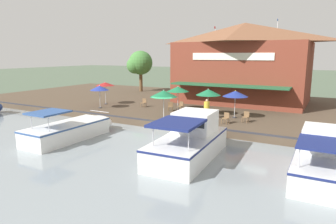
# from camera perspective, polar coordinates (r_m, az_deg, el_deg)

# --- Properties ---
(ground_plane) EXTENTS (220.00, 220.00, 0.00)m
(ground_plane) POSITION_cam_1_polar(r_m,az_deg,el_deg) (23.63, -1.42, -3.47)
(ground_plane) COLOR #4C5B47
(quay_deck) EXTENTS (22.00, 56.00, 0.60)m
(quay_deck) POSITION_cam_1_polar(r_m,az_deg,el_deg) (33.32, 8.17, 1.17)
(quay_deck) COLOR #4C3D2D
(quay_deck) RESTS_ON ground
(quay_edge_fender) EXTENTS (0.20, 50.40, 0.10)m
(quay_edge_fender) POSITION_cam_1_polar(r_m,az_deg,el_deg) (23.56, -1.31, -1.89)
(quay_edge_fender) COLOR #2D2D33
(quay_edge_fender) RESTS_ON quay_deck
(waterfront_restaurant) EXTENTS (11.16, 14.27, 8.92)m
(waterfront_restaurant) POSITION_cam_1_polar(r_m,az_deg,el_deg) (34.82, 14.14, 9.17)
(waterfront_restaurant) COLOR brown
(waterfront_restaurant) RESTS_ON quay_deck
(patio_umbrella_mid_patio_right) EXTENTS (2.16, 2.16, 2.34)m
(patio_umbrella_mid_patio_right) POSITION_cam_1_polar(r_m,az_deg,el_deg) (26.39, 7.69, 3.77)
(patio_umbrella_mid_patio_right) COLOR #B7B7B7
(patio_umbrella_mid_patio_right) RESTS_ON quay_deck
(patio_umbrella_back_row) EXTENTS (1.87, 1.87, 2.28)m
(patio_umbrella_back_row) POSITION_cam_1_polar(r_m,az_deg,el_deg) (30.45, -12.93, 4.48)
(patio_umbrella_back_row) COLOR #B7B7B7
(patio_umbrella_back_row) RESTS_ON quay_deck
(patio_umbrella_mid_patio_left) EXTENTS (2.11, 2.11, 2.34)m
(patio_umbrella_mid_patio_left) POSITION_cam_1_polar(r_m,az_deg,el_deg) (25.60, 12.70, 3.42)
(patio_umbrella_mid_patio_left) COLOR #B7B7B7
(patio_umbrella_mid_patio_left) RESTS_ON quay_deck
(patio_umbrella_near_quay_edge) EXTENTS (1.97, 1.97, 2.40)m
(patio_umbrella_near_quay_edge) POSITION_cam_1_polar(r_m,az_deg,el_deg) (32.70, -11.91, 5.24)
(patio_umbrella_near_quay_edge) COLOR #B7B7B7
(patio_umbrella_near_quay_edge) RESTS_ON quay_deck
(patio_umbrella_far_corner) EXTENTS (2.25, 2.25, 2.41)m
(patio_umbrella_far_corner) POSITION_cam_1_polar(r_m,az_deg,el_deg) (24.74, -0.84, 3.53)
(patio_umbrella_far_corner) COLOR #B7B7B7
(patio_umbrella_far_corner) RESTS_ON quay_deck
(patio_umbrella_by_entrance) EXTENTS (2.14, 2.14, 2.29)m
(patio_umbrella_by_entrance) POSITION_cam_1_polar(r_m,az_deg,el_deg) (28.88, 1.90, 4.40)
(patio_umbrella_by_entrance) COLOR #B7B7B7
(patio_umbrella_by_entrance) RESTS_ON quay_deck
(cafe_chair_beside_entrance) EXTENTS (0.52, 0.52, 0.85)m
(cafe_chair_beside_entrance) POSITION_cam_1_polar(r_m,az_deg,el_deg) (23.52, 10.96, -1.05)
(cafe_chair_beside_entrance) COLOR brown
(cafe_chair_beside_entrance) RESTS_ON quay_deck
(cafe_chair_facing_river) EXTENTS (0.58, 0.58, 0.85)m
(cafe_chair_facing_river) POSITION_cam_1_polar(r_m,az_deg,el_deg) (28.34, 0.47, 1.17)
(cafe_chair_facing_river) COLOR brown
(cafe_chair_facing_river) RESTS_ON quay_deck
(cafe_chair_under_first_umbrella) EXTENTS (0.50, 0.50, 0.85)m
(cafe_chair_under_first_umbrella) POSITION_cam_1_polar(r_m,az_deg,el_deg) (28.60, 2.44, 1.25)
(cafe_chair_under_first_umbrella) COLOR brown
(cafe_chair_under_first_umbrella) RESTS_ON quay_deck
(cafe_chair_back_row_seat) EXTENTS (0.49, 0.49, 0.85)m
(cafe_chair_back_row_seat) POSITION_cam_1_polar(r_m,az_deg,el_deg) (24.34, 14.62, -0.80)
(cafe_chair_back_row_seat) COLOR brown
(cafe_chair_back_row_seat) RESTS_ON quay_deck
(cafe_chair_mid_patio) EXTENTS (0.45, 0.45, 0.85)m
(cafe_chair_mid_patio) POSITION_cam_1_polar(r_m,az_deg,el_deg) (30.60, -4.63, 1.86)
(cafe_chair_mid_patio) COLOR brown
(cafe_chair_mid_patio) RESTS_ON quay_deck
(person_near_entrance) EXTENTS (0.47, 0.47, 1.65)m
(person_near_entrance) POSITION_cam_1_polar(r_m,az_deg,el_deg) (24.92, 7.39, 1.03)
(person_near_entrance) COLOR #4C4C56
(person_near_entrance) RESTS_ON quay_deck
(motorboat_second_along) EXTENTS (7.18, 2.40, 2.20)m
(motorboat_second_along) POSITION_cam_1_polar(r_m,az_deg,el_deg) (22.17, -17.39, -3.04)
(motorboat_second_along) COLOR white
(motorboat_second_along) RESTS_ON river_water
(motorboat_far_downstream) EXTENTS (7.69, 3.13, 2.52)m
(motorboat_far_downstream) POSITION_cam_1_polar(r_m,az_deg,el_deg) (17.60, 4.74, -5.24)
(motorboat_far_downstream) COLOR white
(motorboat_far_downstream) RESTS_ON river_water
(motorboat_nearest_quay) EXTENTS (6.60, 2.32, 2.29)m
(motorboat_nearest_quay) POSITION_cam_1_polar(r_m,az_deg,el_deg) (16.52, 27.02, -7.78)
(motorboat_nearest_quay) COLOR white
(motorboat_nearest_quay) RESTS_ON river_water
(tree_downstream_bank) EXTENTS (3.59, 3.42, 5.82)m
(tree_downstream_bank) POSITION_cam_1_polar(r_m,az_deg,el_deg) (43.59, -5.51, 9.16)
(tree_downstream_bank) COLOR brown
(tree_downstream_bank) RESTS_ON quay_deck
(tree_upstream_bank) EXTENTS (4.94, 4.70, 7.69)m
(tree_upstream_bank) POSITION_cam_1_polar(r_m,az_deg,el_deg) (37.48, 17.57, 10.31)
(tree_upstream_bank) COLOR brown
(tree_upstream_bank) RESTS_ON quay_deck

